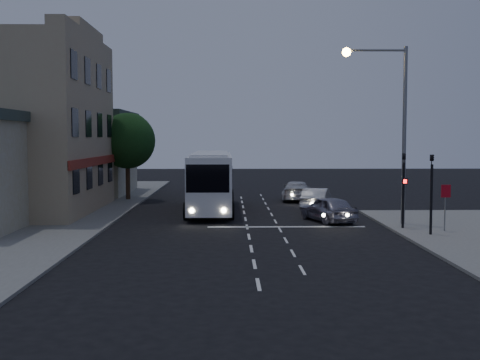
{
  "coord_description": "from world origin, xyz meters",
  "views": [
    {
      "loc": [
        -0.89,
        -28.24,
        4.51
      ],
      "look_at": [
        -0.31,
        4.81,
        2.2
      ],
      "focal_mm": 45.0,
      "sensor_mm": 36.0,
      "label": 1
    }
  ],
  "objects_px": {
    "car_sedan_a": "(316,199)",
    "street_tree": "(127,138)",
    "car_suv": "(328,209)",
    "traffic_signal_main": "(404,181)",
    "regulatory_sign": "(445,200)",
    "traffic_signal_side": "(432,184)",
    "streetlight": "(392,114)",
    "car_sedan_b": "(297,191)",
    "tour_bus": "(211,179)"
  },
  "relations": [
    {
      "from": "car_suv",
      "to": "traffic_signal_main",
      "type": "bearing_deg",
      "value": 118.06
    },
    {
      "from": "regulatory_sign",
      "to": "street_tree",
      "type": "distance_m",
      "value": 23.4
    },
    {
      "from": "car_sedan_a",
      "to": "street_tree",
      "type": "xyz_separation_m",
      "value": [
        -12.74,
        5.99,
        3.8
      ]
    },
    {
      "from": "car_suv",
      "to": "car_sedan_a",
      "type": "bearing_deg",
      "value": -109.31
    },
    {
      "from": "car_sedan_a",
      "to": "traffic_signal_side",
      "type": "distance_m",
      "value": 11.04
    },
    {
      "from": "car_sedan_b",
      "to": "traffic_signal_side",
      "type": "xyz_separation_m",
      "value": [
        4.32,
        -16.23,
        1.73
      ]
    },
    {
      "from": "regulatory_sign",
      "to": "tour_bus",
      "type": "bearing_deg",
      "value": 141.25
    },
    {
      "from": "car_sedan_b",
      "to": "traffic_signal_side",
      "type": "bearing_deg",
      "value": 114.27
    },
    {
      "from": "car_suv",
      "to": "traffic_signal_main",
      "type": "height_order",
      "value": "traffic_signal_main"
    },
    {
      "from": "tour_bus",
      "to": "car_sedan_b",
      "type": "relative_size",
      "value": 2.48
    },
    {
      "from": "car_suv",
      "to": "regulatory_sign",
      "type": "relative_size",
      "value": 1.88
    },
    {
      "from": "regulatory_sign",
      "to": "streetlight",
      "type": "height_order",
      "value": "streetlight"
    },
    {
      "from": "car_suv",
      "to": "traffic_signal_side",
      "type": "distance_m",
      "value": 6.55
    },
    {
      "from": "car_sedan_b",
      "to": "traffic_signal_main",
      "type": "distance_m",
      "value": 14.81
    },
    {
      "from": "traffic_signal_main",
      "to": "traffic_signal_side",
      "type": "xyz_separation_m",
      "value": [
        0.7,
        -1.98,
        0.0
      ]
    },
    {
      "from": "streetlight",
      "to": "car_suv",
      "type": "bearing_deg",
      "value": 151.19
    },
    {
      "from": "traffic_signal_main",
      "to": "streetlight",
      "type": "relative_size",
      "value": 0.46
    },
    {
      "from": "regulatory_sign",
      "to": "traffic_signal_side",
      "type": "bearing_deg",
      "value": -136.08
    },
    {
      "from": "traffic_signal_side",
      "to": "streetlight",
      "type": "relative_size",
      "value": 0.46
    },
    {
      "from": "traffic_signal_side",
      "to": "regulatory_sign",
      "type": "height_order",
      "value": "traffic_signal_side"
    },
    {
      "from": "car_suv",
      "to": "traffic_signal_side",
      "type": "height_order",
      "value": "traffic_signal_side"
    },
    {
      "from": "street_tree",
      "to": "streetlight",
      "type": "bearing_deg",
      "value": -39.51
    },
    {
      "from": "car_sedan_a",
      "to": "traffic_signal_side",
      "type": "height_order",
      "value": "traffic_signal_side"
    },
    {
      "from": "traffic_signal_main",
      "to": "street_tree",
      "type": "height_order",
      "value": "street_tree"
    },
    {
      "from": "tour_bus",
      "to": "regulatory_sign",
      "type": "xyz_separation_m",
      "value": [
        11.33,
        -9.09,
        -0.36
      ]
    },
    {
      "from": "tour_bus",
      "to": "traffic_signal_side",
      "type": "bearing_deg",
      "value": -44.69
    },
    {
      "from": "car_sedan_a",
      "to": "streetlight",
      "type": "distance_m",
      "value": 8.94
    },
    {
      "from": "car_suv",
      "to": "traffic_signal_side",
      "type": "xyz_separation_m",
      "value": [
        3.86,
        -5.0,
        1.72
      ]
    },
    {
      "from": "car_sedan_a",
      "to": "traffic_signal_main",
      "type": "xyz_separation_m",
      "value": [
        3.07,
        -8.25,
        1.72
      ]
    },
    {
      "from": "car_sedan_a",
      "to": "car_sedan_b",
      "type": "relative_size",
      "value": 0.89
    },
    {
      "from": "street_tree",
      "to": "car_sedan_a",
      "type": "bearing_deg",
      "value": -25.2
    },
    {
      "from": "car_sedan_b",
      "to": "tour_bus",
      "type": "bearing_deg",
      "value": 55.17
    },
    {
      "from": "car_sedan_a",
      "to": "regulatory_sign",
      "type": "height_order",
      "value": "regulatory_sign"
    },
    {
      "from": "car_sedan_a",
      "to": "streetlight",
      "type": "relative_size",
      "value": 0.47
    },
    {
      "from": "car_suv",
      "to": "traffic_signal_side",
      "type": "bearing_deg",
      "value": 109.44
    },
    {
      "from": "traffic_signal_main",
      "to": "regulatory_sign",
      "type": "distance_m",
      "value": 2.14
    },
    {
      "from": "tour_bus",
      "to": "car_suv",
      "type": "bearing_deg",
      "value": -38.48
    },
    {
      "from": "tour_bus",
      "to": "car_suv",
      "type": "relative_size",
      "value": 2.86
    },
    {
      "from": "car_sedan_b",
      "to": "traffic_signal_side",
      "type": "height_order",
      "value": "traffic_signal_side"
    },
    {
      "from": "traffic_signal_main",
      "to": "streetlight",
      "type": "height_order",
      "value": "streetlight"
    },
    {
      "from": "traffic_signal_main",
      "to": "regulatory_sign",
      "type": "height_order",
      "value": "traffic_signal_main"
    },
    {
      "from": "tour_bus",
      "to": "regulatory_sign",
      "type": "relative_size",
      "value": 5.38
    },
    {
      "from": "regulatory_sign",
      "to": "streetlight",
      "type": "distance_m",
      "value": 5.18
    },
    {
      "from": "streetlight",
      "to": "traffic_signal_side",
      "type": "bearing_deg",
      "value": -74.3
    },
    {
      "from": "traffic_signal_main",
      "to": "traffic_signal_side",
      "type": "height_order",
      "value": "same"
    },
    {
      "from": "traffic_signal_main",
      "to": "traffic_signal_side",
      "type": "bearing_deg",
      "value": -70.51
    },
    {
      "from": "traffic_signal_side",
      "to": "streetlight",
      "type": "distance_m",
      "value": 4.84
    },
    {
      "from": "car_suv",
      "to": "streetlight",
      "type": "xyz_separation_m",
      "value": [
        2.91,
        -1.6,
        5.03
      ]
    },
    {
      "from": "car_suv",
      "to": "traffic_signal_side",
      "type": "relative_size",
      "value": 1.01
    },
    {
      "from": "car_sedan_b",
      "to": "regulatory_sign",
      "type": "distance_m",
      "value": 16.19
    }
  ]
}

